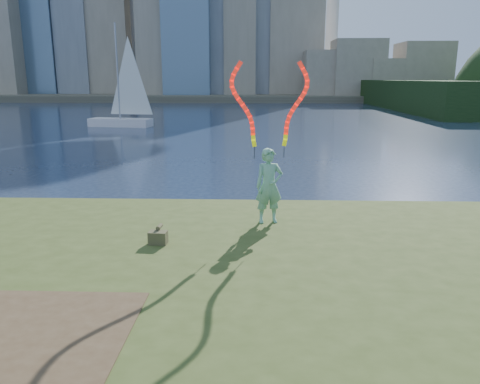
{
  "coord_description": "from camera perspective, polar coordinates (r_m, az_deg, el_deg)",
  "views": [
    {
      "loc": [
        1.16,
        -8.83,
        4.31
      ],
      "look_at": [
        0.83,
        1.0,
        1.91
      ],
      "focal_mm": 35.0,
      "sensor_mm": 36.0,
      "label": 1
    }
  ],
  "objects": [
    {
      "name": "canvas_bag",
      "position": [
        10.35,
        -9.95,
        -5.4
      ],
      "size": [
        0.41,
        0.46,
        0.37
      ],
      "rotation": [
        0.0,
        0.0,
        -0.07
      ],
      "color": "#474228",
      "rests_on": "grassy_knoll"
    },
    {
      "name": "dirt_patch",
      "position": [
        7.43,
        -26.31,
        -15.9
      ],
      "size": [
        3.2,
        3.0,
        0.02
      ],
      "primitive_type": "cube",
      "color": "#47331E",
      "rests_on": "grassy_knoll"
    },
    {
      "name": "ground",
      "position": [
        9.89,
        -5.11,
        -12.15
      ],
      "size": [
        320.0,
        320.0,
        0.0
      ],
      "primitive_type": "plane",
      "color": "#18243C",
      "rests_on": "ground"
    },
    {
      "name": "woman_with_ribbons",
      "position": [
        11.44,
        3.59,
        3.03
      ],
      "size": [
        2.1,
        0.66,
        4.22
      ],
      "rotation": [
        0.0,
        0.0,
        0.22
      ],
      "color": "#147442",
      "rests_on": "grassy_knoll"
    },
    {
      "name": "grassy_knoll",
      "position": [
        7.73,
        -7.3,
        -17.28
      ],
      "size": [
        20.0,
        18.0,
        0.8
      ],
      "color": "#384719",
      "rests_on": "ground"
    },
    {
      "name": "sailboat",
      "position": [
        44.34,
        -14.08,
        9.76
      ],
      "size": [
        6.06,
        2.71,
        9.09
      ],
      "rotation": [
        0.0,
        0.0,
        -0.16
      ],
      "color": "white",
      "rests_on": "ground"
    },
    {
      "name": "far_shore",
      "position": [
        103.9,
        1.31,
        11.66
      ],
      "size": [
        320.0,
        40.0,
        1.2
      ],
      "primitive_type": "cube",
      "color": "#4B4637",
      "rests_on": "ground"
    }
  ]
}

